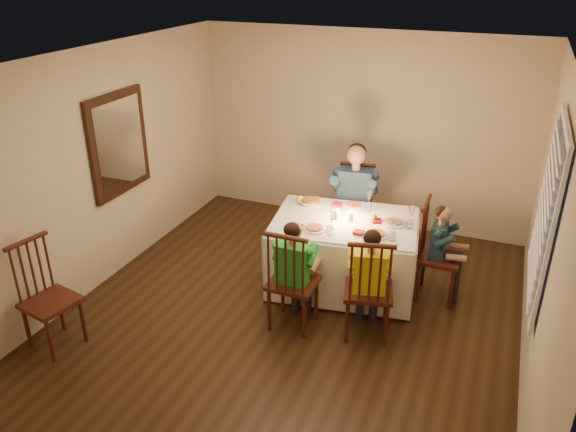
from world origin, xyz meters
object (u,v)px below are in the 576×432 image
at_px(child_teal, 434,296).
at_px(serving_bowl, 310,203).
at_px(chair_extra, 60,344).
at_px(dining_table, 344,240).
at_px(adult, 351,250).
at_px(chair_adult, 351,250).
at_px(chair_near_left, 293,324).
at_px(chair_near_right, 365,333).
at_px(child_green, 293,324).
at_px(chair_end, 434,296).
at_px(child_yellow, 365,333).

distance_m(child_teal, serving_bowl, 1.73).
bearing_deg(chair_extra, child_teal, -44.15).
bearing_deg(serving_bowl, dining_table, -26.41).
relative_size(dining_table, adult, 1.22).
height_order(chair_adult, chair_near_left, same).
distance_m(chair_extra, adult, 3.57).
bearing_deg(adult, serving_bowl, -127.73).
bearing_deg(child_teal, chair_near_left, 130.30).
distance_m(chair_near_right, chair_extra, 2.99).
xyz_separation_m(dining_table, adult, (-0.13, 0.84, -0.58)).
xyz_separation_m(adult, serving_bowl, (-0.36, -0.60, 0.85)).
relative_size(chair_extra, serving_bowl, 4.62).
xyz_separation_m(chair_near_left, chair_extra, (-1.98, -1.16, 0.00)).
bearing_deg(child_green, chair_adult, -93.63).
xyz_separation_m(chair_end, chair_extra, (-3.24, -2.22, 0.00)).
xyz_separation_m(chair_end, child_teal, (0.00, 0.00, 0.00)).
distance_m(chair_near_left, child_green, 0.00).
relative_size(adult, child_green, 1.21).
distance_m(chair_end, child_yellow, 1.08).
bearing_deg(chair_end, child_yellow, 150.44).
bearing_deg(child_yellow, child_green, -3.89).
height_order(dining_table, chair_end, dining_table).
xyz_separation_m(chair_near_right, child_teal, (0.53, 0.94, 0.00)).
xyz_separation_m(chair_adult, chair_extra, (-2.09, -2.90, 0.00)).
xyz_separation_m(chair_adult, chair_near_right, (0.61, -1.61, 0.00)).
xyz_separation_m(adult, child_teal, (1.15, -0.67, 0.00)).
relative_size(dining_table, chair_adult, 1.54).
bearing_deg(chair_adult, child_teal, -37.33).
xyz_separation_m(chair_end, child_green, (-1.26, -1.07, 0.00)).
bearing_deg(serving_bowl, chair_adult, 59.17).
bearing_deg(chair_extra, child_yellow, -53.22).
bearing_deg(chair_adult, dining_table, -87.82).
xyz_separation_m(child_yellow, child_teal, (0.53, 0.94, 0.00)).
xyz_separation_m(chair_adult, serving_bowl, (-0.36, -0.60, 0.85)).
height_order(chair_adult, chair_near_right, same).
bearing_deg(chair_extra, child_green, -48.32).
distance_m(dining_table, chair_adult, 1.03).
bearing_deg(dining_table, child_green, -113.75).
bearing_deg(chair_near_right, chair_extra, 11.48).
bearing_deg(serving_bowl, chair_near_left, -78.13).
bearing_deg(dining_table, chair_adult, 90.73).
xyz_separation_m(dining_table, chair_near_left, (-0.25, -0.90, -0.58)).
bearing_deg(adult, chair_extra, -132.75).
bearing_deg(chair_near_left, chair_adult, -93.63).
distance_m(chair_adult, adult, 0.00).
bearing_deg(child_yellow, child_teal, -133.52).
distance_m(child_yellow, serving_bowl, 1.64).
relative_size(chair_end, chair_extra, 1.02).
bearing_deg(adult, child_green, -100.67).
bearing_deg(child_yellow, chair_near_left, -3.89).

